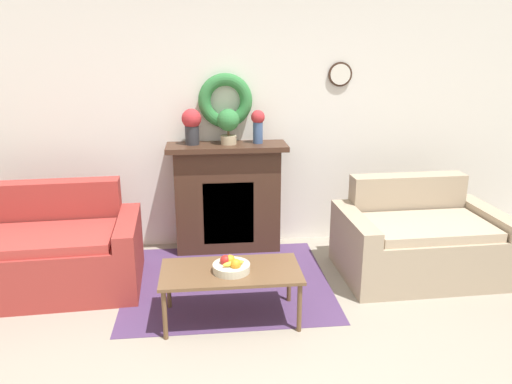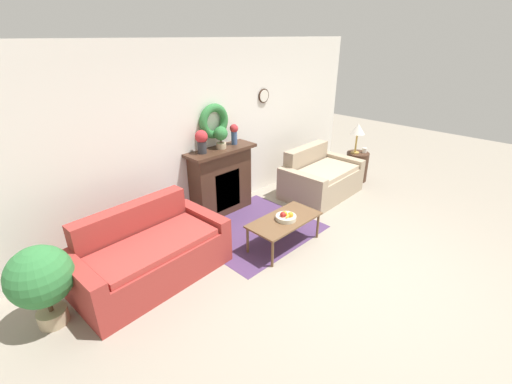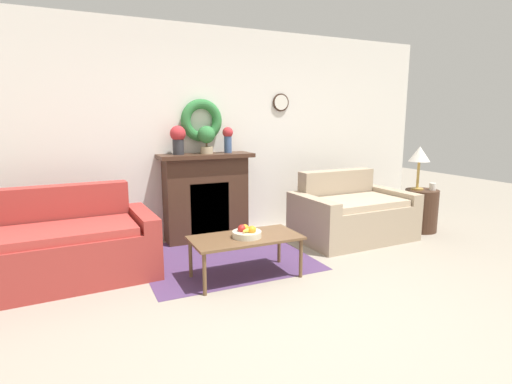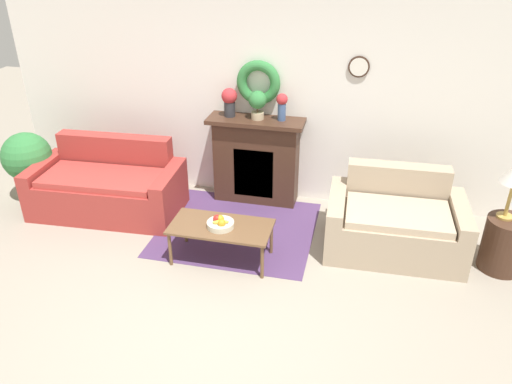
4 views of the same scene
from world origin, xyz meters
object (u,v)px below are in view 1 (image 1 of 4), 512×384
Objects in this scene: couch_left at (33,254)px; coffee_table at (231,275)px; loveseat_right at (419,241)px; fireplace at (228,197)px; vase_on_mantel_right at (258,124)px; fruit_bowl at (231,266)px; vase_on_mantel_left at (192,124)px; potted_plant_on_mantel at (228,123)px.

couch_left is 1.81m from coffee_table.
loveseat_right is at bearing 19.88° from coffee_table.
fireplace is at bearing 87.97° from coffee_table.
couch_left is at bearing 177.48° from loveseat_right.
vase_on_mantel_right is (2.03, 0.71, 0.98)m from couch_left.
loveseat_right is at bearing 20.61° from fruit_bowl.
fruit_bowl is at bearing -85.08° from coffee_table.
vase_on_mantel_right reaches higher than coffee_table.
couch_left reaches higher than loveseat_right.
fireplace is at bearing -178.99° from vase_on_mantel_right.
fireplace is at bearing -0.93° from vase_on_mantel_left.
vase_on_mantel_left is at bearing 158.19° from loveseat_right.
potted_plant_on_mantel is (0.07, 1.41, 0.86)m from fruit_bowl.
coffee_table is at bearing -161.73° from loveseat_right.
fruit_bowl is 0.81× the size of vase_on_mantel_left.
vase_on_mantel_right is (0.65, -0.00, -0.01)m from vase_on_mantel_left.
couch_left is 6.51× the size of fruit_bowl.
couch_left reaches higher than coffee_table.
fireplace is 0.80× the size of loveseat_right.
fireplace is 1.88m from couch_left.
loveseat_right is 4.25× the size of potted_plant_on_mantel.
coffee_table is (-0.05, -1.40, -0.18)m from fireplace.
potted_plant_on_mantel is (-0.29, -0.02, 0.01)m from vase_on_mantel_right.
fruit_bowl is at bearing -104.08° from vase_on_mantel_right.
couch_left is at bearing -158.51° from potted_plant_on_mantel.
loveseat_right is 2.12m from potted_plant_on_mantel.
vase_on_mantel_right is (0.36, 1.43, 0.84)m from fruit_bowl.
vase_on_mantel_left reaches higher than loveseat_right.
fruit_bowl is 1.69m from vase_on_mantel_left.
loveseat_right is 1.39× the size of coffee_table.
fruit_bowl is 1.65m from potted_plant_on_mantel.
fruit_bowl is (0.00, -0.03, 0.08)m from coffee_table.
loveseat_right is at bearing -3.92° from couch_left.
vase_on_mantel_left is (-0.34, 0.01, 0.75)m from fireplace.
loveseat_right is (3.46, -0.05, -0.01)m from couch_left.
couch_left is at bearing -153.02° from vase_on_mantel_left.
loveseat_right is 1.89m from vase_on_mantel_right.
vase_on_mantel_right reaches higher than fireplace.
loveseat_right is at bearing -23.38° from potted_plant_on_mantel.
vase_on_mantel_right is (0.31, 0.01, 0.74)m from fireplace.
potted_plant_on_mantel is (0.07, 1.39, 0.94)m from coffee_table.
coffee_table is 3.76× the size of fruit_bowl.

